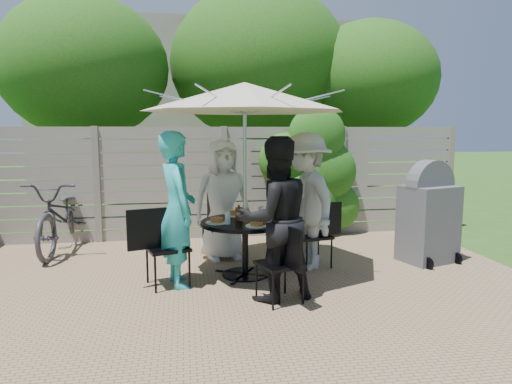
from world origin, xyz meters
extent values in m
plane|color=#2C551A|center=(0.00, 0.00, 0.00)|extent=(60.00, 60.00, 0.00)
cube|color=#8B7050|center=(0.00, 0.50, 0.01)|extent=(7.00, 6.00, 0.02)
cube|color=gray|center=(0.00, 3.00, 0.93)|extent=(8.00, 0.10, 1.85)
ellipsoid|color=#245B14|center=(1.40, 2.85, 0.90)|extent=(1.20, 0.70, 1.80)
cube|color=#9F9585|center=(0.00, 12.00, 2.50)|extent=(10.00, 6.00, 5.00)
ellipsoid|color=#1E5213|center=(-2.50, 5.00, 2.97)|extent=(3.20, 3.20, 2.72)
ellipsoid|color=#1E5213|center=(1.00, 5.50, 3.18)|extent=(3.80, 3.80, 3.23)
ellipsoid|color=#1E5213|center=(3.20, 4.80, 2.83)|extent=(2.80, 2.80, 2.38)
cylinder|color=black|center=(0.07, 0.96, 0.68)|extent=(1.29, 1.29, 0.03)
cylinder|color=black|center=(0.07, 0.96, 0.34)|extent=(0.08, 0.08, 0.68)
cylinder|color=black|center=(0.07, 0.96, 0.02)|extent=(0.57, 0.57, 0.04)
cylinder|color=silver|center=(0.07, 0.96, 1.11)|extent=(0.04, 0.04, 2.22)
cone|color=#BFB59E|center=(0.07, 0.96, 2.17)|extent=(2.93, 2.93, 0.34)
cube|color=black|center=(-0.16, 1.88, 0.43)|extent=(0.54, 0.54, 0.03)
cube|color=black|center=(-0.23, 2.08, 0.66)|extent=(0.17, 0.41, 0.43)
imported|color=silver|center=(-0.13, 1.76, 0.83)|extent=(0.92, 0.71, 1.66)
cube|color=black|center=(-0.85, 0.73, 0.46)|extent=(0.56, 0.56, 0.04)
cube|color=black|center=(-1.06, 0.66, 0.70)|extent=(0.43, 0.16, 0.46)
imported|color=#28AAAF|center=(-0.73, 0.76, 0.89)|extent=(0.57, 0.73, 1.78)
cube|color=black|center=(0.30, 0.04, 0.42)|extent=(0.52, 0.52, 0.03)
cube|color=black|center=(0.37, -0.15, 0.64)|extent=(0.16, 0.39, 0.42)
imported|color=black|center=(0.27, 0.15, 0.86)|extent=(0.97, 0.84, 1.73)
cube|color=black|center=(0.99, 1.19, 0.42)|extent=(0.48, 0.48, 0.03)
cube|color=black|center=(1.19, 1.23, 0.64)|extent=(0.41, 0.11, 0.42)
imported|color=#AAABA7|center=(0.88, 1.16, 0.88)|extent=(0.91, 1.26, 1.76)
cylinder|color=white|center=(-0.02, 1.31, 0.70)|extent=(0.26, 0.26, 0.01)
cylinder|color=#AB6632|center=(-0.02, 1.31, 0.74)|extent=(0.15, 0.15, 0.05)
cylinder|color=white|center=(-0.28, 0.87, 0.70)|extent=(0.26, 0.26, 0.01)
cylinder|color=#AB6632|center=(-0.28, 0.87, 0.74)|extent=(0.15, 0.15, 0.05)
cylinder|color=white|center=(0.16, 0.61, 0.70)|extent=(0.26, 0.26, 0.01)
cylinder|color=#AB6632|center=(0.16, 0.61, 0.74)|extent=(0.15, 0.15, 0.05)
cylinder|color=white|center=(0.42, 1.05, 0.70)|extent=(0.26, 0.26, 0.01)
cylinder|color=#AB6632|center=(0.42, 1.05, 0.74)|extent=(0.15, 0.15, 0.05)
cylinder|color=white|center=(0.32, 0.71, 0.70)|extent=(0.24, 0.24, 0.01)
cylinder|color=#AB6632|center=(0.32, 0.71, 0.74)|extent=(0.14, 0.14, 0.05)
cylinder|color=silver|center=(-0.15, 0.79, 0.77)|extent=(0.07, 0.07, 0.14)
cylinder|color=silver|center=(0.24, 0.73, 0.77)|extent=(0.07, 0.07, 0.14)
cylinder|color=silver|center=(0.30, 1.12, 0.77)|extent=(0.07, 0.07, 0.14)
cylinder|color=#59280C|center=(0.00, 0.99, 0.78)|extent=(0.09, 0.09, 0.16)
cylinder|color=#C6B293|center=(0.11, 1.20, 0.76)|extent=(0.08, 0.08, 0.12)
imported|color=#333338|center=(-2.43, 2.60, 0.53)|extent=(0.84, 2.07, 1.07)
cube|color=#4E4F53|center=(2.59, 1.18, 0.52)|extent=(0.81, 0.71, 1.05)
cylinder|color=#4E4F53|center=(2.59, 1.18, 1.05)|extent=(0.72, 0.41, 0.69)
camera|label=1|loc=(-0.65, -4.41, 1.78)|focal=32.00mm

